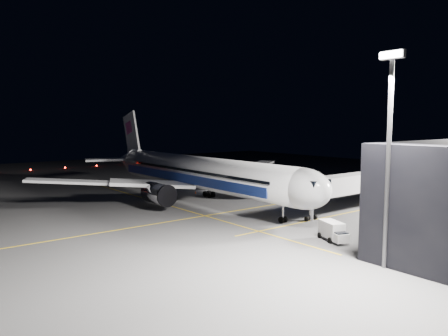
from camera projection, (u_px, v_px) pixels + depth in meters
ground at (199, 202)px, 77.45m from camera, size 200.00×200.00×0.00m
guide_line_main at (235, 211)px, 69.62m from camera, size 0.25×80.00×0.01m
guide_line_cross at (170, 206)px, 73.76m from camera, size 70.00×0.25×0.01m
guide_line_side at (336, 215)px, 66.37m from camera, size 0.25×40.00×0.01m
airliner at (196, 172)px, 77.75m from camera, size 61.48×54.22×16.64m
jet_bridge at (368, 181)px, 70.84m from camera, size 3.60×34.40×6.30m
floodlight_mast_south at (389, 140)px, 41.17m from camera, size 2.40×0.67×20.70m
taxiway_lights at (65, 168)px, 133.76m from camera, size 0.44×60.44×0.44m
service_truck at (333, 231)px, 51.83m from camera, size 4.81×3.27×2.29m
baggage_tug at (224, 186)px, 92.05m from camera, size 2.51×2.09×1.71m
safety_cone_a at (212, 194)px, 84.66m from camera, size 0.38×0.38×0.57m
safety_cone_b at (246, 193)px, 85.27m from camera, size 0.37×0.37×0.56m
safety_cone_c at (196, 192)px, 86.54m from camera, size 0.35×0.35×0.53m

